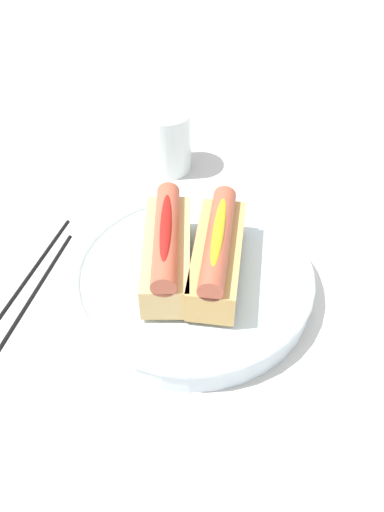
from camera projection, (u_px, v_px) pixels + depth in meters
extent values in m
plane|color=beige|center=(208.00, 295.00, 0.61)|extent=(2.40, 2.40, 0.00)
cylinder|color=silver|center=(192.00, 281.00, 0.60)|extent=(0.27, 0.27, 0.03)
torus|color=silver|center=(192.00, 272.00, 0.59)|extent=(0.27, 0.27, 0.01)
cube|color=#DBB270|center=(167.00, 254.00, 0.58)|extent=(0.15, 0.05, 0.04)
cylinder|color=#BC563D|center=(166.00, 235.00, 0.56)|extent=(0.15, 0.03, 0.03)
ellipsoid|color=red|center=(166.00, 227.00, 0.55)|extent=(0.11, 0.01, 0.01)
cube|color=tan|center=(217.00, 258.00, 0.57)|extent=(0.15, 0.07, 0.04)
cylinder|color=#BC563D|center=(218.00, 239.00, 0.55)|extent=(0.15, 0.04, 0.03)
ellipsoid|color=gold|center=(219.00, 231.00, 0.55)|extent=(0.11, 0.02, 0.01)
cylinder|color=white|center=(167.00, 141.00, 0.75)|extent=(0.07, 0.07, 0.09)
cylinder|color=silver|center=(167.00, 145.00, 0.76)|extent=(0.06, 0.06, 0.07)
cylinder|color=black|center=(30.00, 299.00, 0.60)|extent=(0.21, 0.06, 0.01)
cylinder|color=black|center=(26.00, 279.00, 0.62)|extent=(0.21, 0.06, 0.01)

